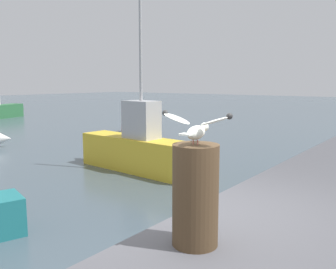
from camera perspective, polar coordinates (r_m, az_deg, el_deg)
mooring_post at (r=2.74m, az=4.24°, el=-9.31°), size 0.34×0.34×0.75m
seagull at (r=2.64m, az=4.40°, el=1.06°), size 0.39×0.55×0.24m
boat_yellow at (r=10.38m, az=-5.55°, el=-2.02°), size 1.11×4.42×5.32m
boat_red at (r=17.10m, az=-4.93°, el=1.19°), size 4.07×3.31×1.35m
boat_green at (r=27.23m, az=-24.36°, el=3.39°), size 4.59×2.27×1.59m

